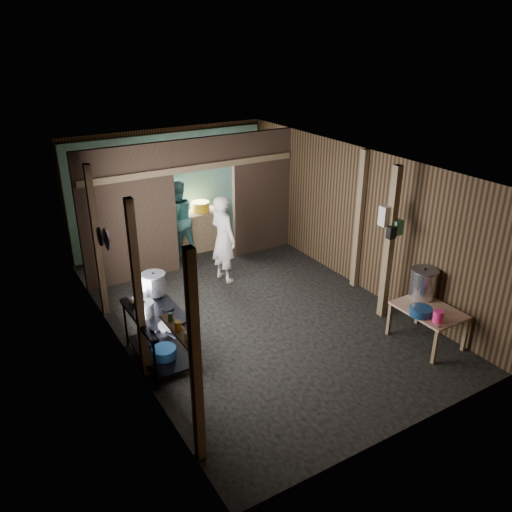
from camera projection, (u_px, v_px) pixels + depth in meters
floor at (250, 310)px, 8.97m from camera, size 4.50×7.00×0.00m
ceiling at (249, 162)px, 7.92m from camera, size 4.50×7.00×0.00m
wall_back at (169, 189)px, 11.19m from camera, size 4.50×0.00×2.60m
wall_front at (409, 343)px, 5.70m from camera, size 4.50×0.00×2.60m
wall_left at (115, 271)px, 7.39m from camera, size 0.00×7.00×2.60m
wall_right at (355, 217)px, 9.50m from camera, size 0.00×7.00×2.60m
partition_left at (128, 216)px, 9.55m from camera, size 1.85×0.10×2.60m
partition_right at (262, 193)px, 10.91m from camera, size 1.35×0.10×2.60m
partition_header at (203, 153)px, 9.88m from camera, size 1.30×0.10×0.60m
turquoise_panel at (170, 191)px, 11.16m from camera, size 4.40×0.06×2.50m
back_counter at (194, 231)px, 11.25m from camera, size 1.20×0.50×0.85m
wall_clock at (179, 161)px, 10.98m from camera, size 0.20×0.03×0.20m
post_left_a at (195, 362)px, 5.38m from camera, size 0.10×0.12×2.60m
post_left_b at (138, 292)px, 6.79m from camera, size 0.10×0.12×2.60m
post_left_c at (97, 243)px, 8.36m from camera, size 0.10×0.12×2.60m
post_right at (359, 221)px, 9.31m from camera, size 0.10×0.12×2.60m
post_free at (389, 244)px, 8.29m from camera, size 0.12×0.12×2.60m
cross_beam at (193, 168)px, 9.83m from camera, size 4.40×0.12×0.12m
pan_lid_big at (107, 239)px, 7.58m from camera, size 0.03×0.34×0.34m
pan_lid_small at (100, 237)px, 7.93m from camera, size 0.03×0.30×0.30m
wall_shelf at (178, 331)px, 5.75m from camera, size 0.14×0.80×0.03m
jar_white at (187, 336)px, 5.52m from camera, size 0.07×0.07×0.10m
jar_yellow at (178, 326)px, 5.72m from camera, size 0.08×0.08×0.10m
jar_green at (170, 317)px, 5.89m from camera, size 0.06×0.06×0.10m
bag_white at (387, 215)px, 8.14m from camera, size 0.22×0.15×0.32m
bag_green at (397, 227)px, 8.16m from camera, size 0.16×0.12×0.24m
bag_black at (391, 232)px, 8.10m from camera, size 0.14×0.10×0.20m
gas_range at (159, 336)px, 7.46m from camera, size 0.70×1.36×0.80m
prep_table at (427, 326)px, 7.93m from camera, size 0.72×0.99×0.59m
stove_pot_large at (154, 285)px, 7.72m from camera, size 0.43×0.43×0.37m
stove_pot_med at (145, 310)px, 7.17m from camera, size 0.33×0.33×0.23m
stove_saucepan at (137, 302)px, 7.47m from camera, size 0.20×0.20×0.11m
frying_pan at (169, 326)px, 6.91m from camera, size 0.45×0.59×0.07m
blue_tub_front at (164, 352)px, 7.39m from camera, size 0.35×0.35×0.15m
blue_tub_back at (153, 338)px, 7.77m from camera, size 0.27×0.27×0.11m
stock_pot at (423, 284)px, 8.08m from camera, size 0.51×0.51×0.50m
wash_basin at (421, 311)px, 7.63m from camera, size 0.42×0.42×0.12m
pink_bucket at (438, 317)px, 7.44m from camera, size 0.16×0.16×0.18m
knife at (447, 326)px, 7.37m from camera, size 0.30×0.12×0.01m
yellow_tub at (200, 207)px, 11.12m from camera, size 0.39×0.39×0.22m
red_cup at (177, 213)px, 10.88m from camera, size 0.11×0.11×0.13m
cook at (223, 239)px, 9.73m from camera, size 0.51×0.68×1.69m
worker_back at (177, 219)px, 10.80m from camera, size 0.88×0.72×1.66m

